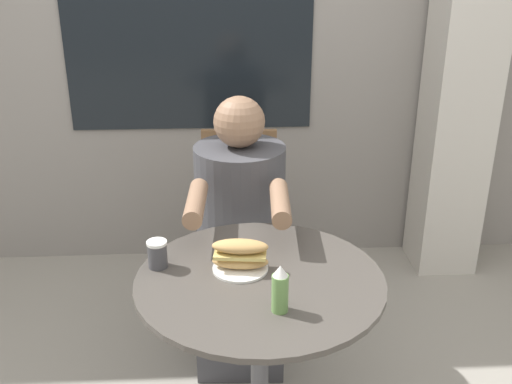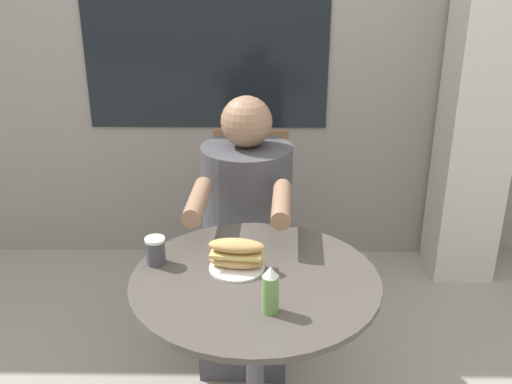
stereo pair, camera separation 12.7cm
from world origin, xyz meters
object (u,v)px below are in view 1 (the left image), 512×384
(sandwich_on_plate, at_px, (240,256))
(drink_cup, at_px, (157,254))
(cafe_table, at_px, (260,326))
(diner_chair, at_px, (239,206))
(condiment_bottle, at_px, (280,289))
(seated_diner, at_px, (240,249))

(sandwich_on_plate, bearing_deg, drink_cup, 173.10)
(cafe_table, height_order, diner_chair, diner_chair)
(diner_chair, distance_m, sandwich_on_plate, 0.92)
(condiment_bottle, bearing_deg, drink_cup, 144.05)
(cafe_table, relative_size, condiment_bottle, 5.34)
(cafe_table, bearing_deg, drink_cup, 164.86)
(drink_cup, bearing_deg, diner_chair, 71.38)
(seated_diner, bearing_deg, condiment_bottle, 99.50)
(cafe_table, distance_m, sandwich_on_plate, 0.24)
(diner_chair, relative_size, seated_diner, 0.77)
(diner_chair, bearing_deg, drink_cup, 74.20)
(cafe_table, bearing_deg, condiment_bottle, -75.84)
(sandwich_on_plate, relative_size, drink_cup, 2.04)
(diner_chair, bearing_deg, cafe_table, 95.14)
(seated_diner, relative_size, drink_cup, 12.20)
(seated_diner, xyz_separation_m, condiment_bottle, (0.09, -0.77, 0.29))
(drink_cup, bearing_deg, cafe_table, -15.14)
(seated_diner, bearing_deg, diner_chair, -88.24)
(drink_cup, bearing_deg, condiment_bottle, -35.95)
(diner_chair, bearing_deg, sandwich_on_plate, 91.43)
(seated_diner, height_order, condiment_bottle, seated_diner)
(cafe_table, xyz_separation_m, seated_diner, (-0.04, 0.59, -0.04))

